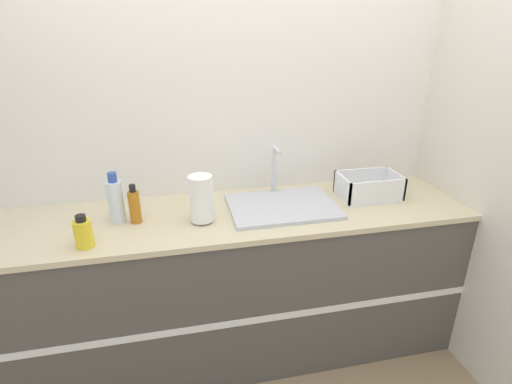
% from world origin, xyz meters
% --- Properties ---
extents(wall_back, '(4.93, 0.06, 2.60)m').
position_xyz_m(wall_back, '(0.00, 0.65, 1.30)').
color(wall_back, silver).
rests_on(wall_back, ground_plane).
extents(wall_right, '(0.06, 2.62, 2.60)m').
position_xyz_m(wall_right, '(1.29, 0.31, 1.30)').
color(wall_right, beige).
rests_on(wall_right, ground_plane).
extents(counter_cabinet, '(2.55, 0.65, 0.93)m').
position_xyz_m(counter_cabinet, '(0.00, 0.31, 0.46)').
color(counter_cabinet, '#514C47').
rests_on(counter_cabinet, ground_plane).
extents(sink, '(0.58, 0.43, 0.30)m').
position_xyz_m(sink, '(0.26, 0.32, 0.94)').
color(sink, silver).
rests_on(sink, counter_cabinet).
extents(paper_towel_roll, '(0.12, 0.12, 0.25)m').
position_xyz_m(paper_towel_roll, '(-0.19, 0.24, 1.05)').
color(paper_towel_roll, '#4C4C51').
rests_on(paper_towel_roll, counter_cabinet).
extents(dish_rack, '(0.34, 0.22, 0.14)m').
position_xyz_m(dish_rack, '(0.78, 0.34, 0.98)').
color(dish_rack, white).
rests_on(dish_rack, counter_cabinet).
extents(bottle_clear, '(0.08, 0.08, 0.27)m').
position_xyz_m(bottle_clear, '(-0.61, 0.33, 1.04)').
color(bottle_clear, silver).
rests_on(bottle_clear, counter_cabinet).
extents(bottle_amber, '(0.06, 0.06, 0.20)m').
position_xyz_m(bottle_amber, '(-0.52, 0.30, 1.02)').
color(bottle_amber, '#B26B19').
rests_on(bottle_amber, counter_cabinet).
extents(bottle_yellow, '(0.08, 0.08, 0.16)m').
position_xyz_m(bottle_yellow, '(-0.73, 0.10, 1.00)').
color(bottle_yellow, yellow).
rests_on(bottle_yellow, counter_cabinet).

